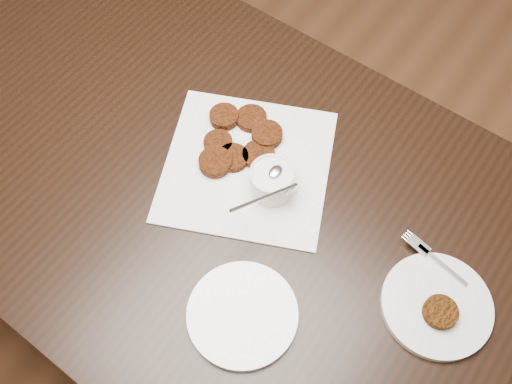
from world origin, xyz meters
TOP-DOWN VIEW (x-y plane):
  - floor at (0.00, 0.00)m, footprint 4.00×4.00m
  - table at (-0.03, 0.03)m, footprint 1.39×0.89m
  - napkin at (0.05, 0.10)m, footprint 0.44×0.44m
  - sauce_ramekin at (0.12, 0.09)m, footprint 0.14×0.14m
  - patty_cluster at (-0.00, 0.12)m, footprint 0.28×0.28m
  - plate_with_patty at (0.50, 0.06)m, footprint 0.23×0.23m
  - plate_empty at (0.23, -0.16)m, footprint 0.22×0.22m

SIDE VIEW (x-z plane):
  - floor at x=0.00m, z-range 0.00..0.00m
  - table at x=-0.03m, z-range 0.00..0.75m
  - napkin at x=0.05m, z-range 0.75..0.75m
  - plate_empty at x=0.23m, z-range 0.75..0.76m
  - plate_with_patty at x=0.50m, z-range 0.75..0.78m
  - patty_cluster at x=0.00m, z-range 0.75..0.78m
  - sauce_ramekin at x=0.12m, z-range 0.75..0.88m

